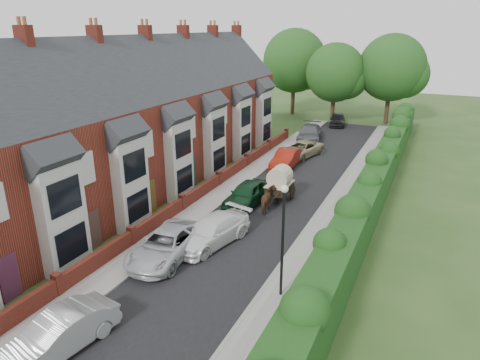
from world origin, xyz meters
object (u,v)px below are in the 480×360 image
at_px(horse, 269,200).
at_px(car_silver_b, 166,245).
at_px(car_red, 286,159).
at_px(car_black, 337,119).
at_px(horse_cart, 280,181).
at_px(car_green, 247,194).
at_px(car_beige, 301,149).
at_px(car_grey, 310,133).
at_px(car_white, 212,231).
at_px(car_silver_a, 59,334).
at_px(lamppost, 283,228).

bearing_deg(horse, car_silver_b, 60.32).
bearing_deg(car_red, car_black, 87.40).
height_order(car_black, horse_cart, horse_cart).
relative_size(car_silver_b, car_green, 1.16).
xyz_separation_m(car_beige, car_grey, (-0.91, 5.71, 0.12)).
height_order(car_white, car_black, car_black).
height_order(car_beige, car_grey, car_grey).
bearing_deg(car_red, car_beige, 84.78).
xyz_separation_m(car_silver_b, car_grey, (-0.05, 25.65, 0.07)).
bearing_deg(horse_cart, car_black, 93.97).
relative_size(car_silver_a, horse, 2.39).
bearing_deg(car_grey, lamppost, -87.04).
relative_size(car_silver_b, car_black, 1.20).
bearing_deg(horse_cart, car_silver_a, -97.90).
relative_size(car_silver_a, car_white, 0.87).
bearing_deg(car_silver_b, car_green, 78.83).
relative_size(lamppost, car_grey, 0.95).
relative_size(car_silver_a, car_green, 0.99).
xyz_separation_m(car_silver_a, car_grey, (-0.34, 32.78, 0.06)).
distance_m(car_white, car_black, 31.60).
height_order(lamppost, car_silver_b, lamppost).
height_order(lamppost, car_white, lamppost).
relative_size(car_silver_b, horse, 2.81).
relative_size(car_red, car_grey, 0.83).
bearing_deg(car_grey, horse_cart, -91.42).
xyz_separation_m(car_green, car_beige, (-0.05, 12.04, -0.09)).
distance_m(car_grey, car_black, 8.30).
relative_size(car_grey, car_black, 1.26).
relative_size(car_silver_b, car_beige, 1.07).
relative_size(car_red, car_black, 1.04).
xyz_separation_m(car_red, horse, (1.94, -8.92, 0.04)).
xyz_separation_m(car_black, horse, (1.70, -26.42, 0.04)).
height_order(car_white, car_grey, car_grey).
height_order(car_silver_a, car_beige, car_silver_a).
bearing_deg(car_silver_b, lamppost, -10.91).
bearing_deg(horse, car_beige, -92.67).
xyz_separation_m(horse, horse_cart, (0.00, 1.99, 0.59)).
bearing_deg(car_silver_a, car_green, 97.15).
distance_m(car_silver_a, car_grey, 32.78).
bearing_deg(car_grey, car_black, 72.78).
height_order(car_silver_b, horse, horse).
relative_size(lamppost, horse_cart, 1.55).
bearing_deg(car_red, horse, -79.54).
height_order(lamppost, car_black, lamppost).
distance_m(car_green, horse, 1.73).
bearing_deg(car_silver_b, car_beige, 82.95).
distance_m(car_silver_a, horse, 14.79).
height_order(car_white, horse, horse).
xyz_separation_m(car_green, car_grey, (-0.96, 17.75, 0.03)).
distance_m(lamppost, car_silver_b, 6.89).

